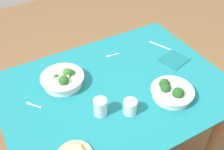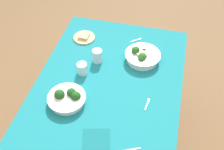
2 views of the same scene
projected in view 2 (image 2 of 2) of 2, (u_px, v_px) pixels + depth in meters
The scene contains 10 objects.
ground_plane at pixel (110, 138), 2.52m from camera, with size 6.00×6.00×0.00m, color brown.
dining_table at pixel (109, 92), 2.04m from camera, with size 1.35×1.01×0.78m.
broccoli_bowl_far at pixel (67, 98), 1.80m from camera, with size 0.25×0.25×0.10m.
broccoli_bowl_near at pixel (142, 56), 2.07m from camera, with size 0.26×0.26×0.11m.
bread_side_plate at pixel (84, 37), 2.27m from camera, with size 0.18×0.18×0.03m.
water_glass_center at pixel (82, 68), 1.98m from camera, with size 0.07×0.07×0.09m, color silver.
water_glass_side at pixel (97, 56), 2.06m from camera, with size 0.07×0.07×0.10m, color silver.
fork_by_far_bowl at pixel (136, 40), 2.26m from camera, with size 0.07×0.08×0.00m.
fork_by_near_bowl at pixel (147, 104), 1.81m from camera, with size 0.10×0.02×0.00m.
napkin_folded_upper at pixel (96, 141), 1.63m from camera, with size 0.16×0.16×0.01m, color #156870.
Camera 2 is at (-1.27, -0.33, 2.23)m, focal length 44.55 mm.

